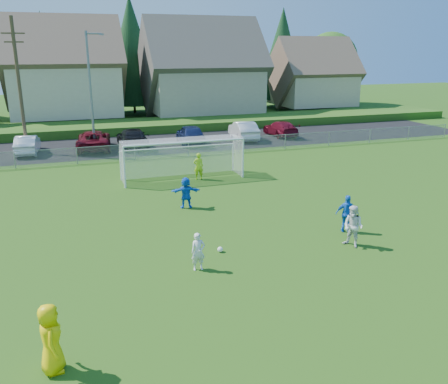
{
  "coord_description": "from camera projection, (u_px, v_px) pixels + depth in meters",
  "views": [
    {
      "loc": [
        -6.82,
        -11.81,
        7.77
      ],
      "look_at": [
        0.0,
        8.0,
        1.4
      ],
      "focal_mm": 38.0,
      "sensor_mm": 36.0,
      "label": 1
    }
  ],
  "objects": [
    {
      "name": "car_d",
      "position": [
        132.0,
        138.0,
        38.47
      ],
      "size": [
        2.28,
        5.39,
        1.55
      ],
      "primitive_type": "imported",
      "rotation": [
        0.0,
        0.0,
        3.12
      ],
      "color": "black",
      "rests_on": "ground"
    },
    {
      "name": "utility_pole",
      "position": [
        19.0,
        85.0,
        35.03
      ],
      "size": [
        1.6,
        0.26,
        10.0
      ],
      "color": "#473321",
      "rests_on": "ground"
    },
    {
      "name": "tree_row",
      "position": [
        123.0,
        56.0,
        57.47
      ],
      "size": [
        65.98,
        12.36,
        13.8
      ],
      "color": "#382616",
      "rests_on": "ground"
    },
    {
      "name": "soccer_ball",
      "position": [
        220.0,
        249.0,
        18.82
      ],
      "size": [
        0.22,
        0.22,
        0.22
      ],
      "primitive_type": "sphere",
      "color": "white",
      "rests_on": "ground"
    },
    {
      "name": "car_f",
      "position": [
        243.0,
        130.0,
        41.89
      ],
      "size": [
        2.25,
        5.04,
        1.61
      ],
      "primitive_type": "imported",
      "rotation": [
        0.0,
        0.0,
        3.03
      ],
      "color": "silver",
      "rests_on": "ground"
    },
    {
      "name": "player_white_b",
      "position": [
        353.0,
        227.0,
        19.13
      ],
      "size": [
        0.96,
        1.05,
        1.74
      ],
      "primitive_type": "imported",
      "rotation": [
        0.0,
        0.0,
        -1.11
      ],
      "color": "silver",
      "rests_on": "ground"
    },
    {
      "name": "car_b",
      "position": [
        27.0,
        144.0,
        36.24
      ],
      "size": [
        1.76,
        4.4,
        1.42
      ],
      "primitive_type": "imported",
      "rotation": [
        0.0,
        0.0,
        3.08
      ],
      "color": "silver",
      "rests_on": "ground"
    },
    {
      "name": "soccer_goal",
      "position": [
        181.0,
        152.0,
        29.11
      ],
      "size": [
        7.42,
        1.9,
        2.5
      ],
      "color": "white",
      "rests_on": "ground"
    },
    {
      "name": "car_g",
      "position": [
        281.0,
        129.0,
        43.61
      ],
      "size": [
        1.96,
        4.7,
        1.36
      ],
      "primitive_type": "imported",
      "rotation": [
        0.0,
        0.0,
        3.13
      ],
      "color": "maroon",
      "rests_on": "ground"
    },
    {
      "name": "grass_embankment",
      "position": [
        135.0,
        126.0,
        46.61
      ],
      "size": [
        70.0,
        6.0,
        0.8
      ],
      "primitive_type": "cube",
      "color": "#1E420F",
      "rests_on": "ground"
    },
    {
      "name": "goalkeeper",
      "position": [
        198.0,
        166.0,
        29.06
      ],
      "size": [
        0.62,
        0.42,
        1.65
      ],
      "primitive_type": "imported",
      "rotation": [
        0.0,
        0.0,
        3.1
      ],
      "color": "#B1E11A",
      "rests_on": "ground"
    },
    {
      "name": "referee",
      "position": [
        51.0,
        339.0,
        11.65
      ],
      "size": [
        0.63,
        0.93,
        1.85
      ],
      "primitive_type": "imported",
      "rotation": [
        0.0,
        0.0,
        1.62
      ],
      "color": "yellow",
      "rests_on": "ground"
    },
    {
      "name": "houses_row",
      "position": [
        139.0,
        52.0,
        51.96
      ],
      "size": [
        53.9,
        11.45,
        13.27
      ],
      "color": "tan",
      "rests_on": "ground"
    },
    {
      "name": "chainlink_fence",
      "position": [
        162.0,
        150.0,
        34.78
      ],
      "size": [
        52.06,
        0.06,
        1.2
      ],
      "color": "gray",
      "rests_on": "ground"
    },
    {
      "name": "streetlight",
      "position": [
        91.0,
        89.0,
        35.79
      ],
      "size": [
        1.38,
        0.18,
        9.0
      ],
      "color": "slate",
      "rests_on": "ground"
    },
    {
      "name": "asphalt_lot",
      "position": [
        149.0,
        144.0,
        39.94
      ],
      "size": [
        60.0,
        60.0,
        0.0
      ],
      "primitive_type": "plane",
      "color": "black",
      "rests_on": "ground"
    },
    {
      "name": "ground",
      "position": [
        306.0,
        303.0,
        15.07
      ],
      "size": [
        160.0,
        160.0,
        0.0
      ],
      "primitive_type": "plane",
      "color": "#193D0C",
      "rests_on": "ground"
    },
    {
      "name": "car_e",
      "position": [
        191.0,
        134.0,
        39.9
      ],
      "size": [
        2.32,
        4.96,
        1.64
      ],
      "primitive_type": "imported",
      "rotation": [
        0.0,
        0.0,
        3.06
      ],
      "color": "#131E45",
      "rests_on": "ground"
    },
    {
      "name": "player_blue_a",
      "position": [
        347.0,
        214.0,
        20.69
      ],
      "size": [
        1.06,
        0.82,
        1.68
      ],
      "primitive_type": "imported",
      "rotation": [
        0.0,
        0.0,
        2.66
      ],
      "color": "blue",
      "rests_on": "ground"
    },
    {
      "name": "car_c",
      "position": [
        94.0,
        140.0,
        37.72
      ],
      "size": [
        3.07,
        5.68,
        1.51
      ],
      "primitive_type": "imported",
      "rotation": [
        0.0,
        0.0,
        3.04
      ],
      "color": "#5D0A15",
      "rests_on": "ground"
    },
    {
      "name": "player_blue_b",
      "position": [
        186.0,
        193.0,
        23.87
      ],
      "size": [
        1.54,
        0.71,
        1.6
      ],
      "primitive_type": "imported",
      "rotation": [
        0.0,
        0.0,
        2.98
      ],
      "color": "blue",
      "rests_on": "ground"
    },
    {
      "name": "player_white_a",
      "position": [
        198.0,
        252.0,
        17.16
      ],
      "size": [
        0.52,
        0.35,
        1.41
      ],
      "primitive_type": "imported",
      "rotation": [
        0.0,
        0.0,
        -0.03
      ],
      "color": "silver",
      "rests_on": "ground"
    }
  ]
}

